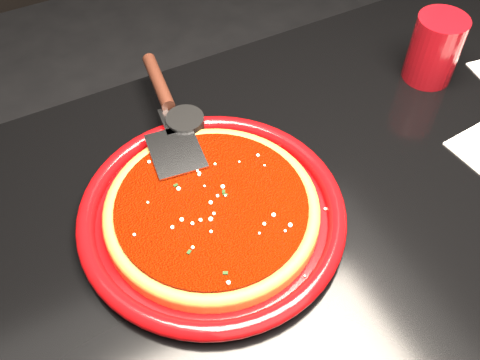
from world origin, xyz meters
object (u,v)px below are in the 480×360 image
table (307,321)px  plate (212,213)px  ramekin (186,128)px  cup (435,49)px  pizza_server (167,111)px

table → plate: 0.43m
plate → table: bearing=-22.7°
ramekin → cup: bearing=-7.7°
plate → cup: (0.47, 0.10, 0.05)m
pizza_server → plate: bearing=-87.0°
table → cup: cup is taller
pizza_server → cup: bearing=-2.9°
cup → plate: bearing=-167.8°
pizza_server → cup: (0.46, -0.08, 0.01)m
table → pizza_server: pizza_server is taller
plate → pizza_server: bearing=85.6°
pizza_server → ramekin: 0.04m
plate → pizza_server: size_ratio=1.20×
table → plate: size_ratio=3.20×
cup → ramekin: (-0.44, 0.06, -0.04)m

